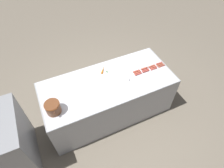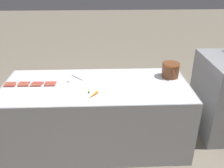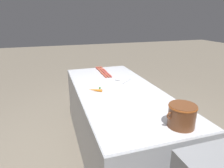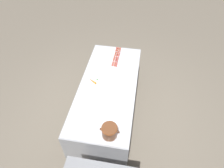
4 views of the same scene
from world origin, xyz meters
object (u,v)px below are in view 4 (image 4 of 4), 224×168
hot_dog_3 (117,64)px  hot_dog_9 (115,54)px  hot_dog_10 (114,59)px  hot_dog_2 (118,59)px  hot_dog_7 (115,64)px  bean_pot (110,131)px  hot_dog_4 (118,49)px  hot_dog_8 (117,49)px  carrot (93,81)px  hot_dog_5 (117,54)px  hot_dog_11 (113,64)px  hot_dog_1 (119,54)px  hot_dog_0 (120,49)px  hot_dog_6 (116,59)px  serving_spoon (118,74)px

hot_dog_3 → hot_dog_9: (0.07, -0.31, 0.00)m
hot_dog_10 → hot_dog_2: bearing=172.6°
hot_dog_7 → bean_pot: (-0.17, 1.46, 0.09)m
hot_dog_4 → hot_dog_7: bearing=90.2°
hot_dog_3 → hot_dog_7: size_ratio=1.00×
hot_dog_8 → hot_dog_10: 0.30m
bean_pot → carrot: bean_pot is taller
hot_dog_9 → bean_pot: size_ratio=0.50×
hot_dog_2 → bean_pot: size_ratio=0.50×
carrot → hot_dog_7: bearing=-120.5°
hot_dog_5 → hot_dog_11: same height
hot_dog_1 → hot_dog_0: bearing=-89.4°
bean_pot → hot_dog_1: bearing=-85.8°
bean_pot → hot_dog_3: bearing=-84.8°
hot_dog_2 → hot_dog_4: bearing=-84.0°
hot_dog_9 → bean_pot: bearing=96.5°
hot_dog_6 → bean_pot: size_ratio=0.50×
hot_dog_0 → hot_dog_9: same height
hot_dog_8 → bean_pot: 1.94m
hot_dog_1 → hot_dog_8: 0.17m
hot_dog_11 → carrot: carrot is taller
hot_dog_0 → hot_dog_3: same height
hot_dog_2 → hot_dog_11: size_ratio=1.00×
hot_dog_8 → bean_pot: bearing=96.1°
hot_dog_3 → carrot: (0.33, 0.50, 0.00)m
hot_dog_4 → carrot: bearing=73.0°
hot_dog_2 → bean_pot: (-0.14, 1.61, 0.09)m
hot_dog_1 → hot_dog_6: same height
hot_dog_5 → hot_dog_9: 0.04m
hot_dog_3 → hot_dog_5: (0.03, -0.31, 0.00)m
hot_dog_7 → hot_dog_9: (0.04, -0.30, 0.00)m
hot_dog_11 → hot_dog_7: bearing=-178.9°
hot_dog_4 → hot_dog_7: same height
hot_dog_3 → carrot: size_ratio=0.84×
hot_dog_5 → bean_pot: 1.79m
hot_dog_2 → hot_dog_9: same height
hot_dog_2 → hot_dog_1: bearing=-91.7°
hot_dog_5 → hot_dog_4: bearing=-89.1°
hot_dog_8 → serving_spoon: hot_dog_8 is taller
hot_dog_6 → carrot: size_ratio=0.84×
hot_dog_4 → hot_dog_7: (-0.00, 0.46, 0.00)m
hot_dog_4 → serving_spoon: (-0.11, 0.71, -0.01)m
hot_dog_7 → hot_dog_10: size_ratio=1.00×
hot_dog_1 → hot_dog_5: same height
hot_dog_3 → serving_spoon: size_ratio=0.60×
hot_dog_5 → hot_dog_8: 0.16m
hot_dog_5 → hot_dog_1: bearing=172.0°
hot_dog_0 → hot_dog_11: bearing=81.2°
hot_dog_4 → carrot: (0.30, 0.97, 0.00)m
hot_dog_4 → bean_pot: bearing=95.0°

